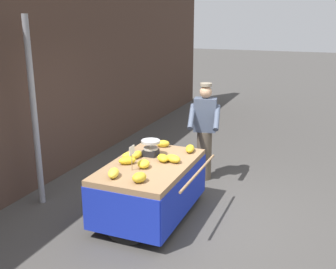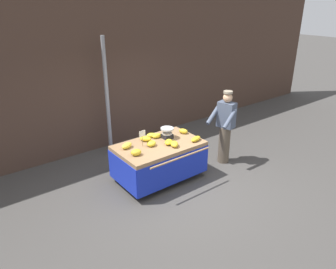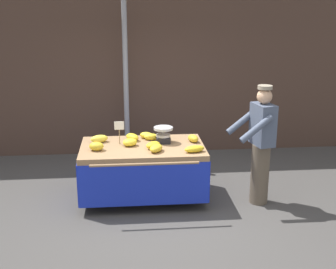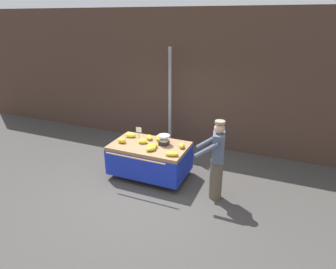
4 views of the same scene
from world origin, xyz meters
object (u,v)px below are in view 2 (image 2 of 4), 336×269
object	(u,v)px
banana_bunch_0	(196,139)
vendor_person	(225,127)
weighing_scale	(167,133)
banana_bunch_8	(136,152)
price_sign	(142,135)
banana_bunch_1	(146,139)
banana_bunch_2	(151,143)
banana_bunch_6	(183,131)
banana_cart	(159,153)
banana_bunch_9	(151,135)
banana_bunch_3	(169,142)
banana_bunch_4	(157,136)
street_pole	(107,98)
banana_bunch_5	(174,144)
banana_bunch_7	(127,146)

from	to	relation	value
banana_bunch_0	vendor_person	distance (m)	0.95
weighing_scale	banana_bunch_8	xyz separation A→B (m)	(-0.95, -0.28, -0.06)
price_sign	banana_bunch_1	xyz separation A→B (m)	(0.19, 0.17, -0.20)
banana_bunch_2	banana_bunch_6	xyz separation A→B (m)	(0.93, 0.11, -0.00)
banana_cart	banana_bunch_9	size ratio (longest dim) A/B	8.83
weighing_scale	banana_bunch_9	world-z (taller)	weighing_scale
price_sign	banana_bunch_3	bearing A→B (deg)	-27.26
banana_bunch_2	banana_bunch_4	bearing A→B (deg)	39.16
weighing_scale	banana_bunch_2	xyz separation A→B (m)	(-0.49, -0.12, -0.06)
weighing_scale	banana_bunch_8	distance (m)	0.99
banana_bunch_2	banana_bunch_8	size ratio (longest dim) A/B	1.03
banana_bunch_3	banana_bunch_6	xyz separation A→B (m)	(0.60, 0.25, 0.00)
banana_cart	price_sign	distance (m)	0.58
banana_bunch_1	banana_bunch_2	world-z (taller)	banana_bunch_2
street_pole	banana_bunch_3	distance (m)	2.00
banana_bunch_9	vendor_person	size ratio (longest dim) A/B	0.12
price_sign	banana_bunch_0	world-z (taller)	price_sign
banana_cart	banana_bunch_5	world-z (taller)	banana_bunch_5
banana_bunch_8	banana_bunch_0	bearing A→B (deg)	-8.35
weighing_scale	banana_bunch_7	xyz separation A→B (m)	(-0.93, 0.10, -0.06)
price_sign	banana_bunch_6	size ratio (longest dim) A/B	1.65
weighing_scale	vendor_person	size ratio (longest dim) A/B	0.16
price_sign	vendor_person	size ratio (longest dim) A/B	0.20
banana_bunch_6	vendor_person	size ratio (longest dim) A/B	0.12
banana_cart	banana_bunch_7	bearing A→B (deg)	160.13
vendor_person	banana_bunch_8	bearing A→B (deg)	176.60
street_pole	banana_bunch_5	xyz separation A→B (m)	(0.39, -2.04, -0.54)
banana_bunch_2	banana_bunch_9	world-z (taller)	banana_bunch_2
street_pole	banana_bunch_0	world-z (taller)	street_pole
banana_bunch_5	banana_bunch_7	size ratio (longest dim) A/B	0.99
weighing_scale	banana_bunch_7	size ratio (longest dim) A/B	1.10
banana_bunch_5	banana_bunch_6	distance (m)	0.70
banana_bunch_0	banana_bunch_2	bearing A→B (deg)	157.64
banana_bunch_0	banana_bunch_8	bearing A→B (deg)	171.65
banana_cart	vendor_person	distance (m)	1.69
banana_bunch_1	banana_bunch_3	xyz separation A→B (m)	(0.29, -0.42, -0.00)
banana_cart	banana_bunch_4	distance (m)	0.41
street_pole	banana_bunch_1	bearing A→B (deg)	-87.06
banana_bunch_6	vendor_person	world-z (taller)	vendor_person
banana_bunch_2	banana_bunch_4	size ratio (longest dim) A/B	0.97
banana_bunch_8	banana_bunch_3	bearing A→B (deg)	1.24
banana_bunch_8	banana_bunch_2	bearing A→B (deg)	19.42
banana_cart	vendor_person	bearing A→B (deg)	-9.88
banana_bunch_5	banana_bunch_2	bearing A→B (deg)	140.47
banana_bunch_4	vendor_person	xyz separation A→B (m)	(1.50, -0.56, 0.01)
banana_cart	banana_bunch_2	distance (m)	0.32
banana_bunch_0	banana_bunch_8	xyz separation A→B (m)	(-1.34, 0.20, 0.01)
banana_bunch_2	vendor_person	size ratio (longest dim) A/B	0.12
banana_bunch_6	banana_bunch_8	distance (m)	1.42
banana_bunch_0	banana_bunch_2	xyz separation A→B (m)	(-0.88, 0.36, 0.01)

